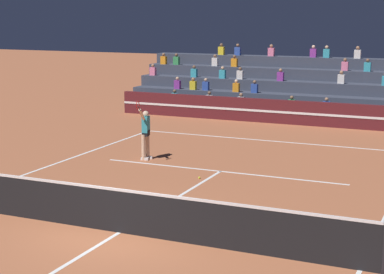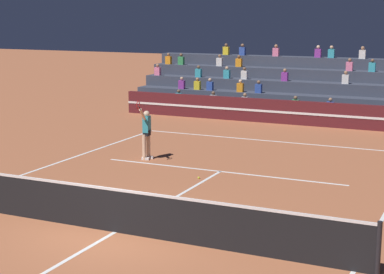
# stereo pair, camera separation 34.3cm
# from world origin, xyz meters

# --- Properties ---
(ground_plane) EXTENTS (120.00, 120.00, 0.00)m
(ground_plane) POSITION_xyz_m (0.00, 0.00, 0.00)
(ground_plane) COLOR #AD603D
(court_lines) EXTENTS (11.10, 23.90, 0.01)m
(court_lines) POSITION_xyz_m (0.00, 0.00, 0.00)
(court_lines) COLOR white
(court_lines) RESTS_ON ground
(tennis_net) EXTENTS (12.00, 0.10, 1.10)m
(tennis_net) POSITION_xyz_m (0.00, 0.00, 0.54)
(tennis_net) COLOR black
(tennis_net) RESTS_ON ground
(sponsor_banner_wall) EXTENTS (18.00, 0.26, 1.10)m
(sponsor_banner_wall) POSITION_xyz_m (0.00, 16.05, 0.55)
(sponsor_banner_wall) COLOR #51191E
(sponsor_banner_wall) RESTS_ON ground
(bleacher_stand) EXTENTS (19.07, 4.75, 3.38)m
(bleacher_stand) POSITION_xyz_m (0.00, 19.85, 1.02)
(bleacher_stand) COLOR #383D4C
(bleacher_stand) RESTS_ON ground
(tennis_player) EXTENTS (0.37, 1.37, 2.25)m
(tennis_player) POSITION_xyz_m (-3.00, 6.95, 0.98)
(tennis_player) COLOR beige
(tennis_player) RESTS_ON ground
(tennis_ball) EXTENTS (0.07, 0.07, 0.07)m
(tennis_ball) POSITION_xyz_m (-0.25, 5.28, 0.03)
(tennis_ball) COLOR #C6DB33
(tennis_ball) RESTS_ON ground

